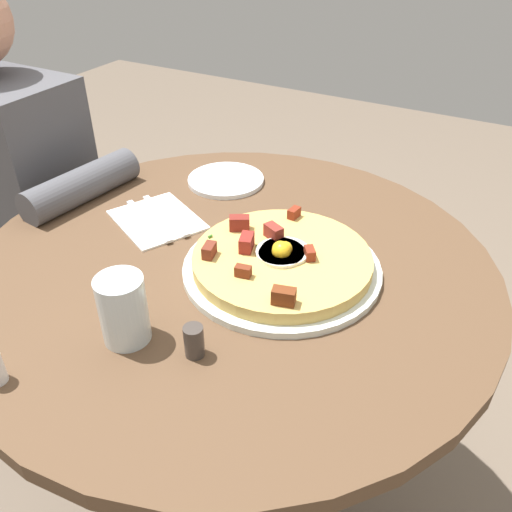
{
  "coord_description": "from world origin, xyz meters",
  "views": [
    {
      "loc": [
        0.41,
        -0.64,
        1.26
      ],
      "look_at": [
        0.05,
        0.01,
        0.75
      ],
      "focal_mm": 37.57,
      "sensor_mm": 36.0,
      "label": 1
    }
  ],
  "objects": [
    {
      "name": "breakfast_pizza",
      "position": [
        0.09,
        0.01,
        0.75
      ],
      "size": [
        0.3,
        0.3,
        0.05
      ],
      "color": "tan",
      "rests_on": "pizza_plate"
    },
    {
      "name": "pizza_plate",
      "position": [
        0.09,
        0.01,
        0.73
      ],
      "size": [
        0.33,
        0.33,
        0.01
      ],
      "primitive_type": "cylinder",
      "color": "silver",
      "rests_on": "dining_table"
    },
    {
      "name": "ground_plane",
      "position": [
        0.0,
        0.0,
        0.0
      ],
      "size": [
        6.0,
        6.0,
        0.0
      ],
      "primitive_type": "plane",
      "color": "#6B5B4C"
    },
    {
      "name": "dining_table",
      "position": [
        0.0,
        0.0,
        0.56
      ],
      "size": [
        0.91,
        0.91,
        0.73
      ],
      "color": "brown",
      "rests_on": "ground_plane"
    },
    {
      "name": "person_seated",
      "position": [
        -0.66,
        0.07,
        0.51
      ],
      "size": [
        0.52,
        0.3,
        1.14
      ],
      "color": "#2D2D33",
      "rests_on": "ground_plane"
    },
    {
      "name": "knife",
      "position": [
        -0.2,
        0.03,
        0.73
      ],
      "size": [
        0.17,
        0.09,
        0.0
      ],
      "primitive_type": "cube",
      "rotation": [
        0.0,
        0.0,
        2.68
      ],
      "color": "silver",
      "rests_on": "napkin"
    },
    {
      "name": "fork",
      "position": [
        -0.19,
        0.06,
        0.73
      ],
      "size": [
        0.17,
        0.09,
        0.0
      ],
      "primitive_type": "cube",
      "rotation": [
        0.0,
        0.0,
        2.68
      ],
      "color": "silver",
      "rests_on": "napkin"
    },
    {
      "name": "napkin",
      "position": [
        -0.19,
        0.04,
        0.73
      ],
      "size": [
        0.21,
        0.2,
        0.0
      ],
      "primitive_type": "cube",
      "rotation": [
        0.0,
        0.0,
        2.68
      ],
      "color": "white",
      "rests_on": "dining_table"
    },
    {
      "name": "water_glass",
      "position": [
        -0.03,
        -0.24,
        0.78
      ],
      "size": [
        0.07,
        0.07,
        0.1
      ],
      "primitive_type": "cylinder",
      "color": "silver",
      "rests_on": "dining_table"
    },
    {
      "name": "pepper_shaker",
      "position": [
        0.07,
        -0.22,
        0.75
      ],
      "size": [
        0.03,
        0.03,
        0.05
      ],
      "primitive_type": "cylinder",
      "color": "#3F3833",
      "rests_on": "dining_table"
    },
    {
      "name": "bread_plate",
      "position": [
        -0.16,
        0.25,
        0.73
      ],
      "size": [
        0.17,
        0.17,
        0.01
      ],
      "primitive_type": "cylinder",
      "color": "white",
      "rests_on": "dining_table"
    }
  ]
}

